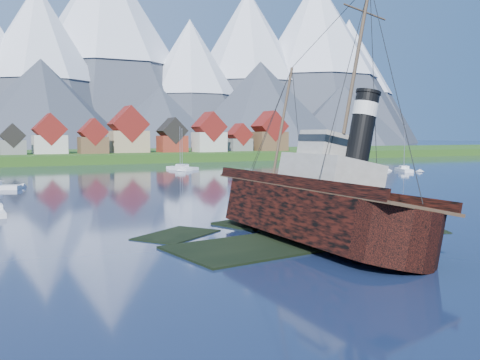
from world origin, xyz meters
name	(u,v)px	position (x,y,z in m)	size (l,w,h in m)	color
ground	(291,238)	(0.00, 0.00, 0.00)	(1400.00, 1400.00, 0.00)	#16213E
shoal	(295,236)	(1.78, 2.15, -0.35)	(31.71, 21.24, 1.14)	black
shore_bank	(50,160)	(0.00, 170.00, 0.00)	(600.00, 80.00, 3.20)	#1C4714
seawall	(66,165)	(0.00, 132.00, 0.00)	(600.00, 2.50, 2.00)	#3F3D38
mountains	(0,44)	(-0.79, 481.26, 89.34)	(965.00, 340.00, 205.00)	#2D333D
tugboat_wreck	(299,205)	(0.75, -0.11, 3.04)	(7.09, 30.54, 24.20)	black
sailboat_d	(404,170)	(74.25, 63.48, 0.29)	(6.17, 9.20, 12.48)	white
sailboat_e	(182,168)	(25.69, 97.50, 0.26)	(6.48, 10.39, 11.86)	white
sailboat_f	(180,169)	(23.39, 92.87, 0.29)	(4.06, 8.22, 12.24)	white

